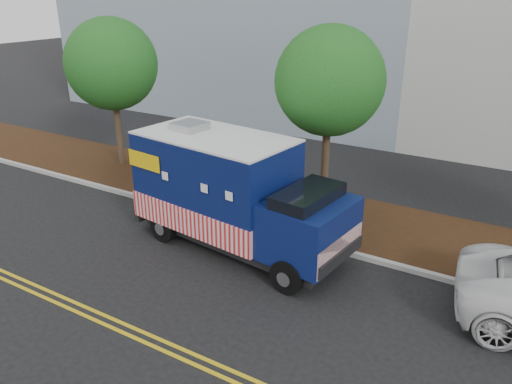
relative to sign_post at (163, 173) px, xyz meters
The scene contains 9 objects.
ground 4.06m from the sign_post, 23.89° to the right, with size 120.00×120.00×0.00m, color black.
curb 3.73m from the sign_post, ahead, with size 120.00×0.18×0.15m, color #9E9E99.
mulch_strip 4.19m from the sign_post, 28.51° to the left, with size 120.00×4.00×0.15m, color black.
centerline_near 7.09m from the sign_post, 59.49° to the right, with size 120.00×0.10×0.01m, color gold.
centerline_far 7.30m from the sign_post, 60.50° to the right, with size 120.00×0.10×0.01m, color gold.
tree_a 5.86m from the sign_post, 153.07° to the left, with size 3.79×3.79×6.37m.
tree_b 6.73m from the sign_post, 20.98° to the left, with size 3.51×3.51×6.43m.
sign_post is the anchor object (origin of this frame).
food_truck 4.11m from the sign_post, 19.33° to the right, with size 7.16×3.39×3.64m.
Camera 1 is at (7.97, -11.25, 7.45)m, focal length 35.00 mm.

